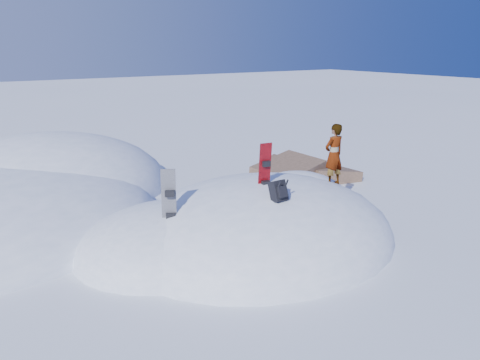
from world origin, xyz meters
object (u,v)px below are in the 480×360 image
snowboard_red (265,176)px  backpack (279,191)px  snowboard_dark (169,207)px  person (334,155)px

snowboard_red → backpack: bearing=-100.0°
snowboard_red → backpack: (-0.28, -0.91, -0.09)m
snowboard_dark → backpack: snowboard_dark is taller
snowboard_red → person: (2.33, 0.11, 0.19)m
backpack → person: (2.61, 1.02, 0.28)m
snowboard_dark → person: (4.70, -0.13, 0.59)m
backpack → snowboard_red: bearing=70.2°
person → snowboard_dark: bearing=-3.4°
snowboard_red → snowboard_dark: 2.41m
snowboard_red → person: size_ratio=0.99×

